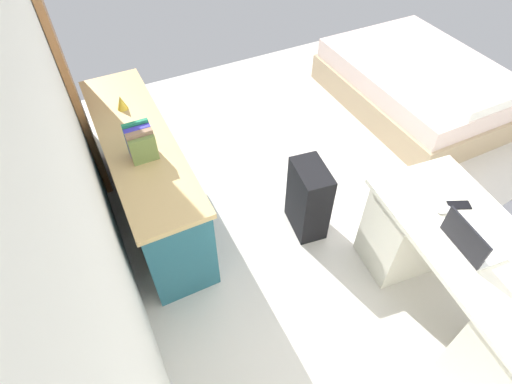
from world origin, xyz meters
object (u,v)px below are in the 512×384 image
object	(u,v)px
desk	(461,282)
laptop	(470,241)
figurine_small	(121,103)
cell_phone_by_mouse	(459,205)
computer_mouse	(444,210)
bed	(419,85)
suitcase_black	(308,199)
credenza	(147,176)

from	to	relation	value
desk	laptop	xyz separation A→B (m)	(0.06, 0.07, 0.40)
laptop	figurine_small	world-z (taller)	laptop
laptop	cell_phone_by_mouse	bearing A→B (deg)	-37.42
computer_mouse	figurine_small	distance (m)	2.36
desk	laptop	bearing A→B (deg)	48.05
bed	suitcase_black	distance (m)	2.13
suitcase_black	cell_phone_by_mouse	distance (m)	1.04
desk	figurine_small	size ratio (longest dim) A/B	13.65
figurine_small	cell_phone_by_mouse	bearing A→B (deg)	-138.58
credenza	computer_mouse	size ratio (longest dim) A/B	18.00
bed	desk	bearing A→B (deg)	143.58
laptop	computer_mouse	bearing A→B (deg)	-15.09
suitcase_black	bed	bearing A→B (deg)	-56.51
desk	figurine_small	world-z (taller)	figurine_small
laptop	computer_mouse	size ratio (longest dim) A/B	3.32
credenza	suitcase_black	bearing A→B (deg)	-123.66
credenza	suitcase_black	xyz separation A→B (m)	(-0.69, -1.04, -0.08)
suitcase_black	cell_phone_by_mouse	world-z (taller)	cell_phone_by_mouse
cell_phone_by_mouse	bed	bearing A→B (deg)	-14.32
computer_mouse	figurine_small	world-z (taller)	figurine_small
credenza	suitcase_black	distance (m)	1.25
credenza	figurine_small	world-z (taller)	figurine_small
desk	computer_mouse	xyz separation A→B (m)	(0.32, 0.00, 0.37)
laptop	suitcase_black	bearing A→B (deg)	20.71
credenza	laptop	xyz separation A→B (m)	(-1.70, -1.42, 0.39)
bed	cell_phone_by_mouse	xyz separation A→B (m)	(-1.68, 1.35, 0.50)
credenza	bed	size ratio (longest dim) A/B	0.95
cell_phone_by_mouse	computer_mouse	bearing A→B (deg)	110.71
desk	suitcase_black	distance (m)	1.16
laptop	computer_mouse	distance (m)	0.27
computer_mouse	figurine_small	size ratio (longest dim) A/B	0.91
figurine_small	credenza	bearing A→B (deg)	-179.76
bed	laptop	bearing A→B (deg)	141.42
laptop	credenza	bearing A→B (deg)	39.91
figurine_small	laptop	bearing A→B (deg)	-145.53
suitcase_black	desk	bearing A→B (deg)	-149.29
desk	bed	world-z (taller)	desk
desk	figurine_small	bearing A→B (deg)	34.95
computer_mouse	cell_phone_by_mouse	size ratio (longest dim) A/B	0.74
credenza	laptop	distance (m)	2.25
bed	suitcase_black	world-z (taller)	suitcase_black
bed	computer_mouse	size ratio (longest dim) A/B	19.03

